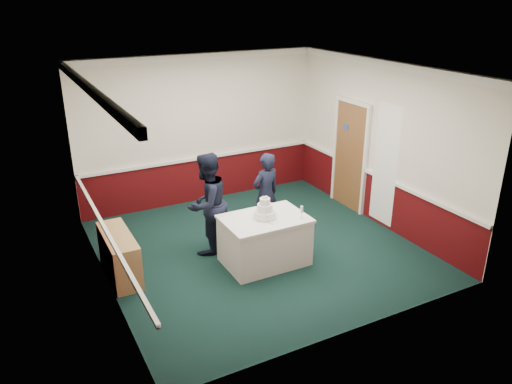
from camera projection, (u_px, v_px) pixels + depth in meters
name	position (u px, v px, depth m)	size (l,w,h in m)	color
ground	(259.00, 249.00, 8.50)	(5.00, 5.00, 0.00)	black
room_shell	(246.00, 128.00, 8.30)	(5.00, 5.00, 3.00)	silver
sideboard	(120.00, 255.00, 7.58)	(0.41, 1.20, 0.70)	tan
cake_table	(265.00, 240.00, 7.94)	(1.32, 0.92, 0.79)	white
wedding_cake	(265.00, 211.00, 7.75)	(0.35, 0.35, 0.36)	white
cake_knife	(269.00, 223.00, 7.61)	(0.01, 0.22, 0.01)	silver
champagne_flute	(302.00, 210.00, 7.73)	(0.05, 0.05, 0.21)	silver
person_man	(207.00, 204.00, 8.13)	(0.84, 0.65, 1.72)	black
person_woman	(266.00, 194.00, 8.77)	(0.55, 0.36, 1.52)	black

